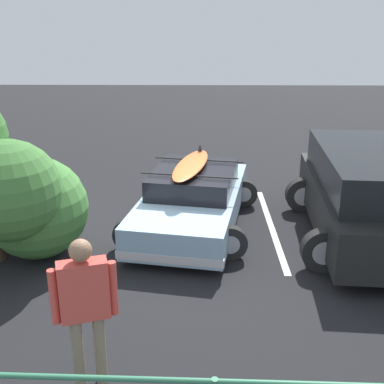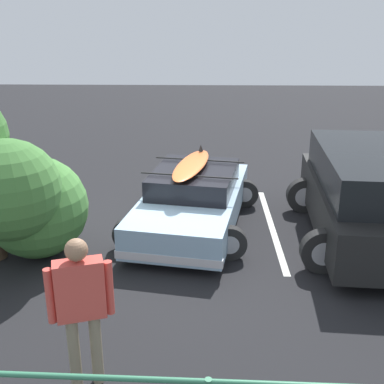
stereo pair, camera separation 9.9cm
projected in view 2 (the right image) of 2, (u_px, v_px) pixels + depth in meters
The scene contains 5 objects.
ground_plane at pixel (166, 235), 9.40m from camera, with size 44.00×44.00×0.02m, color black.
parking_stripe at pixel (272, 226), 9.78m from camera, with size 4.02×0.12×0.00m, color silver.
sedan_car at pixel (193, 199), 9.66m from camera, with size 2.86×4.38×1.44m.
suv_car at pixel (365, 195), 8.92m from camera, with size 2.78×4.69×1.74m.
person_bystander at pixel (81, 301), 5.22m from camera, with size 0.69×0.36×1.85m.
Camera 2 is at (-0.73, 8.53, 4.01)m, focal length 45.00 mm.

